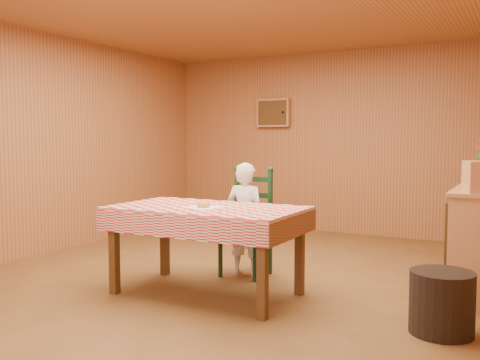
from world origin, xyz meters
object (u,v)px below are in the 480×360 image
object	(u,v)px
seated_child	(246,219)
ladder_chair	(248,224)
dining_table	(206,216)
storage_bin	(442,303)

from	to	relation	value
seated_child	ladder_chair	bearing A→B (deg)	-90.00
dining_table	seated_child	size ratio (longest dim) A/B	1.47
seated_child	storage_bin	world-z (taller)	seated_child
storage_bin	ladder_chair	bearing A→B (deg)	157.01
ladder_chair	seated_child	bearing A→B (deg)	-90.00
dining_table	ladder_chair	bearing A→B (deg)	90.00
seated_child	storage_bin	xyz separation A→B (m)	(1.94, -0.77, -0.34)
ladder_chair	dining_table	bearing A→B (deg)	-90.00
seated_child	storage_bin	distance (m)	2.12
ladder_chair	seated_child	world-z (taller)	seated_child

